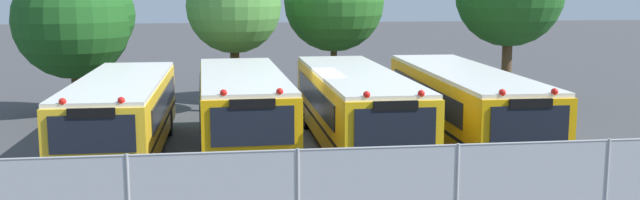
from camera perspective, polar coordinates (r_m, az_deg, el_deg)
ground_plane at (r=22.62m, az=-1.65°, el=-4.04°), size 160.00×160.00×0.00m
school_bus_0 at (r=22.41m, az=-15.52°, el=-1.03°), size 2.64×9.64×2.52m
school_bus_1 at (r=22.09m, az=-6.20°, el=-0.73°), size 2.77×9.35×2.65m
school_bus_2 at (r=22.69m, az=2.83°, el=-0.49°), size 2.60×10.59×2.59m
school_bus_3 at (r=23.45m, az=11.36°, el=-0.33°), size 2.77×10.79×2.60m
tree_0 at (r=30.34m, az=-18.73°, el=6.12°), size 4.76×4.63×6.07m
tree_1 at (r=29.30m, az=-6.89°, el=7.56°), size 3.83×3.83×6.26m
tree_2 at (r=31.97m, az=1.28°, el=7.92°), size 4.44×4.44×6.67m
chainlink_fence at (r=14.31m, az=4.70°, el=-7.51°), size 16.14×0.07×2.04m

